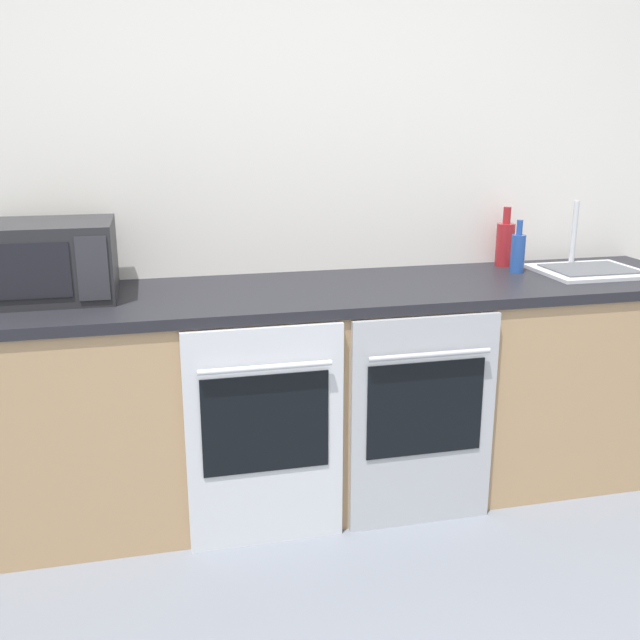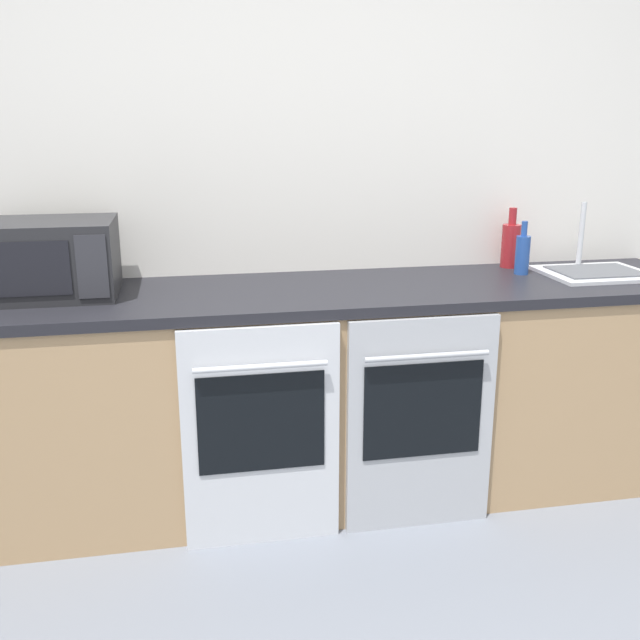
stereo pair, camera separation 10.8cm
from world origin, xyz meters
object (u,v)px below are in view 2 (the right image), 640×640
oven_left (261,436)px  microwave (50,258)px  oven_right (421,423)px  sink (595,271)px  bottle_blue (522,253)px  bottle_red (511,244)px

oven_left → microwave: (-0.73, 0.41, 0.60)m
oven_right → sink: bearing=22.4°
oven_right → bottle_blue: (0.58, 0.44, 0.55)m
oven_right → microwave: (-1.33, 0.41, 0.60)m
oven_right → bottle_blue: 0.91m
oven_left → sink: 1.60m
microwave → sink: 2.22m
oven_right → microwave: 1.52m
microwave → oven_left: bearing=-29.5°
oven_right → bottle_red: (0.60, 0.59, 0.56)m
oven_left → sink: (1.49, 0.37, 0.47)m
bottle_blue → sink: size_ratio=0.51×
microwave → sink: sink is taller
bottle_red → sink: (0.29, -0.22, -0.09)m
oven_left → oven_right: same height
oven_right → sink: sink is taller
oven_left → microwave: size_ratio=1.74×
bottle_red → bottle_blue: bearing=-96.1°
bottle_red → bottle_blue: size_ratio=1.17×
oven_left → oven_right: bearing=0.0°
oven_right → sink: (0.89, 0.37, 0.47)m
oven_right → bottle_blue: bottle_blue is taller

